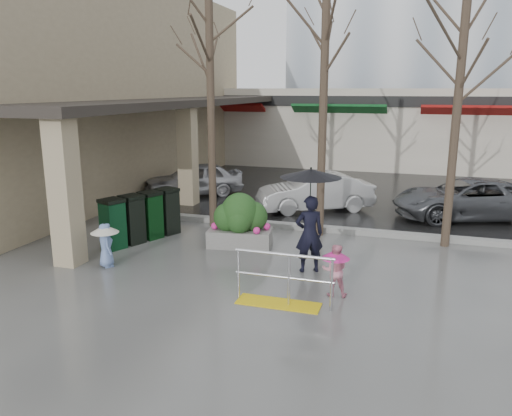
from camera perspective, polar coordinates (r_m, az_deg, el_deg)
The scene contains 20 objects.
ground at distance 11.09m, azimuth -2.36°, elevation -7.61°, with size 120.00×120.00×0.00m, color #51514F.
street_asphalt at distance 32.16m, azimuth 11.12°, elevation 6.12°, with size 120.00×36.00×0.01m, color black.
curb at distance 14.70m, azimuth 2.93°, elevation -1.97°, with size 120.00×0.30×0.15m, color gray.
near_building at distance 21.71m, azimuth -18.25°, elevation 12.86°, with size 6.00×18.00×8.00m, color tan.
canopy_slab at distance 19.59m, azimuth -7.88°, elevation 12.30°, with size 2.80×18.00×0.25m, color #2D2823.
pillar_front at distance 12.06m, azimuth -21.02°, elevation 1.88°, with size 0.55×0.55×3.50m, color tan.
pillar_back at distance 17.54m, azimuth -7.80°, elevation 6.03°, with size 0.55×0.55×3.50m, color tan.
storefront_row at distance 27.80m, azimuth 14.48°, elevation 8.99°, with size 34.00×6.74×4.00m.
handrail at distance 9.51m, azimuth 2.95°, elevation -8.87°, with size 1.90×0.50×1.03m.
tree_west at distance 14.47m, azimuth -5.32°, elevation 17.77°, with size 3.20×3.20×6.80m.
tree_midwest at distance 13.58m, azimuth 7.93°, elevation 18.62°, with size 3.20×3.20×7.00m.
tree_mideast at distance 13.38m, azimuth 22.52°, elevation 16.24°, with size 3.20×3.20×6.50m.
woman at distance 10.93m, azimuth 6.19°, elevation -0.13°, with size 1.34×1.34×2.36m.
child_pink at distance 9.93m, azimuth 9.03°, elevation -6.65°, with size 0.57×0.57×1.05m.
child_blue at distance 11.88m, azimuth -16.83°, elevation -3.53°, with size 0.64×0.64×1.03m.
planter at distance 12.83m, azimuth -1.81°, elevation -1.49°, with size 1.72×1.04×1.41m.
news_boxes at distance 13.66m, azimuth -12.94°, elevation -1.02°, with size 1.38×2.34×1.29m.
car_a at distance 19.22m, azimuth -7.11°, elevation 3.32°, with size 1.49×3.70×1.26m, color #B8B8BD.
car_b at distance 16.76m, azimuth 6.76°, elevation 1.83°, with size 1.33×3.82×1.26m, color silver.
car_c at distance 16.94m, azimuth 23.01°, elevation 0.96°, with size 2.09×4.53×1.26m, color #4E5155.
Camera 1 is at (3.54, -9.72, 3.99)m, focal length 35.00 mm.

